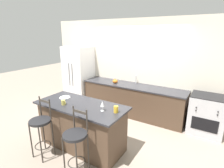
% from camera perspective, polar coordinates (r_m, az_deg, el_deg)
% --- Properties ---
extents(ground_plane, '(18.00, 18.00, 0.00)m').
position_cam_1_polar(ground_plane, '(4.97, 4.49, -11.31)').
color(ground_plane, gray).
extents(wall_back, '(6.00, 0.07, 2.70)m').
position_cam_1_polar(wall_back, '(5.14, 8.49, 5.48)').
color(wall_back, beige).
rests_on(wall_back, ground_plane).
extents(back_counter, '(2.97, 0.69, 0.89)m').
position_cam_1_polar(back_counter, '(5.10, 6.59, -5.09)').
color(back_counter, '#4C3828').
rests_on(back_counter, ground_plane).
extents(sink_faucet, '(0.02, 0.13, 0.22)m').
position_cam_1_polar(sink_faucet, '(5.10, 7.78, 1.75)').
color(sink_faucet, '#ADAFB5').
rests_on(sink_faucet, back_counter).
extents(kitchen_island, '(1.86, 0.83, 0.95)m').
position_cam_1_polar(kitchen_island, '(3.73, -9.86, -13.21)').
color(kitchen_island, '#4C3828').
rests_on(kitchen_island, ground_plane).
extents(refrigerator, '(0.82, 0.78, 1.90)m').
position_cam_1_polar(refrigerator, '(5.94, -10.67, 2.85)').
color(refrigerator, white).
rests_on(refrigerator, ground_plane).
extents(oven_range, '(0.74, 0.64, 0.94)m').
position_cam_1_polar(oven_range, '(4.69, 28.44, -8.76)').
color(oven_range, '#B7B7BC').
rests_on(oven_range, ground_plane).
extents(bar_stool_near, '(0.39, 0.39, 1.16)m').
position_cam_1_polar(bar_stool_near, '(3.58, -22.14, -12.80)').
color(bar_stool_near, '#332D28').
rests_on(bar_stool_near, ground_plane).
extents(bar_stool_far, '(0.39, 0.39, 1.16)m').
position_cam_1_polar(bar_stool_far, '(3.01, -11.76, -17.81)').
color(bar_stool_far, '#332D28').
rests_on(bar_stool_far, ground_plane).
extents(dinner_plate, '(0.23, 0.23, 0.02)m').
position_cam_1_polar(dinner_plate, '(3.94, -15.17, -4.24)').
color(dinner_plate, white).
rests_on(dinner_plate, kitchen_island).
extents(wine_glass, '(0.07, 0.07, 0.18)m').
position_cam_1_polar(wine_glass, '(3.15, -3.17, -6.57)').
color(wine_glass, white).
rests_on(wine_glass, kitchen_island).
extents(coffee_mug, '(0.11, 0.08, 0.10)m').
position_cam_1_polar(coffee_mug, '(3.56, -15.58, -5.83)').
color(coffee_mug, '#C1B251').
rests_on(coffee_mug, kitchen_island).
extents(tumbler_cup, '(0.08, 0.08, 0.12)m').
position_cam_1_polar(tumbler_cup, '(3.11, 1.29, -8.28)').
color(tumbler_cup, gold).
rests_on(tumbler_cup, kitchen_island).
extents(pumpkin_decoration, '(0.15, 0.15, 0.14)m').
position_cam_1_polar(pumpkin_decoration, '(5.08, 1.02, 0.91)').
color(pumpkin_decoration, orange).
rests_on(pumpkin_decoration, back_counter).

